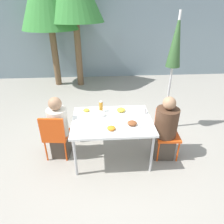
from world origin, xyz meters
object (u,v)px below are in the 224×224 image
person_left (59,129)px  drinking_cup (144,111)px  chair_left (55,134)px  person_right (165,130)px  salad_bowl (100,114)px  closed_umbrella (175,50)px  bottle (101,107)px  chair_right (167,129)px

person_left → drinking_cup: (1.49, 0.10, 0.26)m
chair_left → person_right: (1.88, -0.07, 0.03)m
salad_bowl → person_left: bearing=-175.3°
closed_umbrella → bottle: size_ratio=11.58×
closed_umbrella → drinking_cup: (-0.64, -0.65, -0.89)m
chair_right → closed_umbrella: size_ratio=0.37×
closed_umbrella → bottle: bearing=-159.0°
closed_umbrella → salad_bowl: size_ratio=15.17×
closed_umbrella → salad_bowl: closed_umbrella is taller
chair_left → salad_bowl: chair_left is taller
chair_right → person_right: 0.10m
drinking_cup → salad_bowl: bearing=-177.0°
salad_bowl → person_right: bearing=-10.5°
chair_right → drinking_cup: chair_right is taller
bottle → salad_bowl: bearing=-95.9°
person_left → person_right: bearing=0.9°
bottle → drinking_cup: size_ratio=1.99×
person_right → drinking_cup: (-0.33, 0.24, 0.26)m
chair_left → person_right: 1.88m
chair_left → chair_right: (1.93, 0.01, 0.00)m
chair_left → salad_bowl: (0.78, 0.13, 0.27)m
person_right → bottle: person_right is taller
person_left → bottle: 0.82m
person_right → bottle: (-1.08, 0.36, 0.31)m
chair_right → drinking_cup: bearing=-19.8°
salad_bowl → bottle: bearing=84.1°
chair_left → closed_umbrella: closed_umbrella is taller
chair_right → salad_bowl: size_ratio=5.56×
person_left → chair_right: 1.88m
person_left → chair_right: (1.88, -0.07, -0.04)m
salad_bowl → closed_umbrella: bearing=26.1°
drinking_cup → salad_bowl: (-0.77, -0.04, -0.02)m
person_right → salad_bowl: bearing=-6.9°
chair_right → closed_umbrella: bearing=-103.4°
chair_right → drinking_cup: size_ratio=8.47×
chair_right → bottle: 1.22m
closed_umbrella → bottle: 1.71m
salad_bowl → chair_right: bearing=-6.3°
chair_left → person_left: size_ratio=0.75×
closed_umbrella → chair_right: bearing=-107.0°
person_left → closed_umbrella: closed_umbrella is taller
chair_right → bottle: bottle is taller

